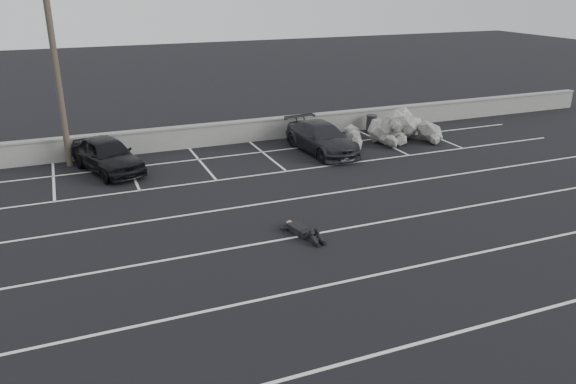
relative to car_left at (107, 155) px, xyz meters
name	(u,v)px	position (x,y,z in m)	size (l,w,h in m)	color
ground	(273,297)	(2.84, -11.80, -0.72)	(120.00, 120.00, 0.00)	black
seawall	(167,139)	(2.84, 2.20, -0.17)	(50.00, 0.45, 1.06)	gray
stall_lines	(222,230)	(2.76, -7.39, -0.72)	(36.00, 20.05, 0.01)	silver
car_left	(107,155)	(0.00, 0.00, 0.00)	(1.71, 4.24, 1.45)	black
car_right	(322,138)	(9.39, -0.79, -0.06)	(1.87, 4.60, 1.34)	black
utility_pole	(53,48)	(-1.47, 1.40, 4.18)	(1.29, 0.26, 9.69)	#4C4238
trash_bin	(371,123)	(13.34, 1.51, -0.27)	(0.62, 0.62, 0.89)	#232325
riprap_pile	(395,131)	(13.51, -0.45, -0.23)	(4.99, 3.16, 1.22)	#9A9890
person	(298,226)	(4.93, -8.51, -0.49)	(1.39, 2.47, 0.47)	black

